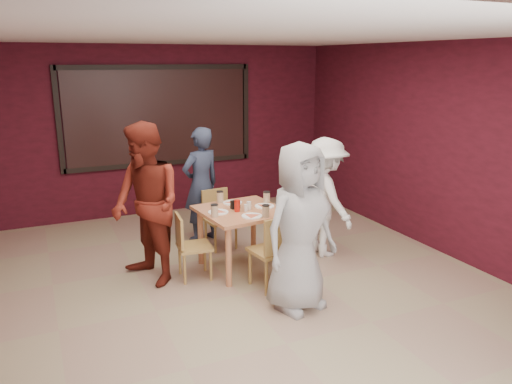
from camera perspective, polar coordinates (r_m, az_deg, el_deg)
name	(u,v)px	position (r m, az deg, el deg)	size (l,w,h in m)	color
floor	(240,294)	(5.74, -1.81, -11.56)	(7.00, 7.00, 0.00)	tan
window_blinds	(159,116)	(8.48, -11.00, 8.50)	(3.00, 0.02, 1.50)	black
dining_table	(242,217)	(6.17, -1.63, -2.86)	(1.07, 1.07, 0.92)	#BF7A4E
chair_front	(275,248)	(5.67, 2.14, -6.37)	(0.48, 0.48, 0.89)	#B78E47
chair_back	(218,215)	(6.99, -4.33, -2.63)	(0.42, 0.42, 0.81)	#B78E47
chair_left	(189,243)	(6.00, -7.70, -5.78)	(0.42, 0.42, 0.80)	#B78E47
chair_right	(293,227)	(6.54, 4.28, -4.03)	(0.38, 0.38, 0.78)	#B78E47
diner_front	(299,228)	(5.15, 4.98, -4.07)	(0.87, 0.57, 1.78)	#A6A6A6
diner_back	(201,185)	(7.16, -6.30, 0.83)	(0.60, 0.40, 1.65)	#293249
diner_left	(146,205)	(5.86, -12.41, -1.43)	(0.92, 0.72, 1.89)	maroon
diner_right	(325,197)	(6.66, 7.90, -0.61)	(1.03, 0.59, 1.59)	white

